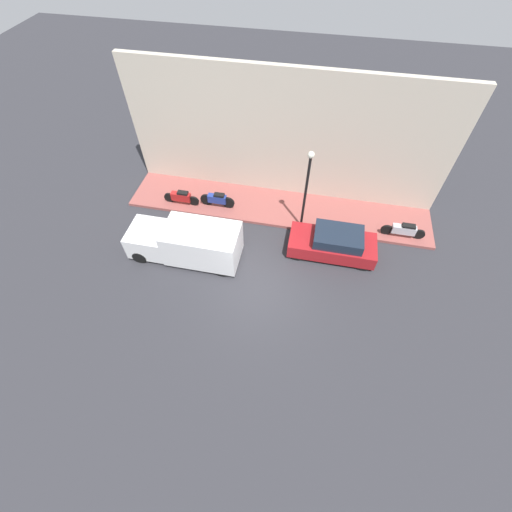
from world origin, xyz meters
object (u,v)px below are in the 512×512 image
(delivery_van, at_px, (186,242))
(motorcycle_blue, at_px, (217,199))
(motorcycle_red, at_px, (181,197))
(scooter_silver, at_px, (404,230))
(streetlamp, at_px, (307,183))
(parked_car, at_px, (333,243))

(delivery_van, relative_size, motorcycle_blue, 2.80)
(motorcycle_red, relative_size, motorcycle_blue, 1.04)
(scooter_silver, bearing_deg, motorcycle_blue, 88.23)
(delivery_van, bearing_deg, motorcycle_blue, -8.18)
(motorcycle_blue, height_order, scooter_silver, motorcycle_blue)
(delivery_van, relative_size, streetlamp, 1.18)
(delivery_van, height_order, motorcycle_red, delivery_van)
(motorcycle_red, relative_size, streetlamp, 0.44)
(parked_car, height_order, scooter_silver, parked_car)
(parked_car, relative_size, motorcycle_red, 2.09)
(delivery_van, xyz_separation_m, motorcycle_red, (3.14, 1.39, -0.36))
(motorcycle_blue, bearing_deg, parked_car, -107.24)
(parked_car, xyz_separation_m, motorcycle_red, (1.67, 7.80, -0.09))
(delivery_van, xyz_separation_m, motorcycle_blue, (3.31, -0.48, -0.33))
(parked_car, bearing_deg, motorcycle_blue, 72.76)
(motorcycle_blue, distance_m, scooter_silver, 9.15)
(scooter_silver, relative_size, streetlamp, 0.48)
(parked_car, distance_m, delivery_van, 6.59)
(motorcycle_blue, bearing_deg, streetlamp, -97.02)
(parked_car, xyz_separation_m, delivery_van, (-1.47, 6.41, 0.27))
(motorcycle_red, xyz_separation_m, motorcycle_blue, (0.17, -1.87, 0.03))
(parked_car, xyz_separation_m, streetlamp, (1.31, 1.58, 2.12))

